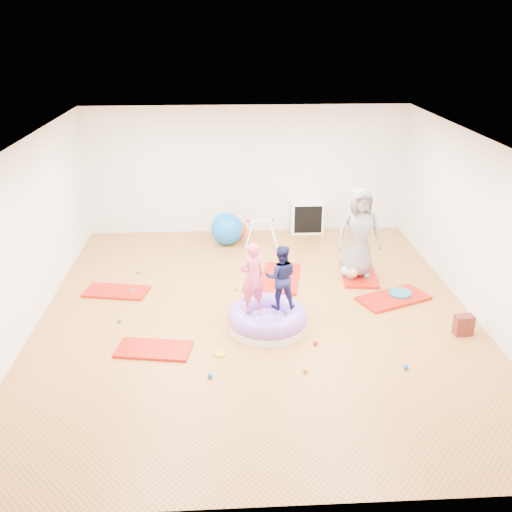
{
  "coord_description": "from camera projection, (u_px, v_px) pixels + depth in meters",
  "views": [
    {
      "loc": [
        -0.49,
        -8.23,
        4.45
      ],
      "look_at": [
        0.0,
        0.3,
        0.9
      ],
      "focal_mm": 40.0,
      "sensor_mm": 36.0,
      "label": 1
    }
  ],
  "objects": [
    {
      "name": "exercise_ball_orange",
      "position": [
        237.0,
        230.0,
        12.45
      ],
      "size": [
        0.41,
        0.41,
        0.41
      ],
      "primitive_type": "sphere",
      "color": "#EF3901",
      "rests_on": "ground"
    },
    {
      "name": "child_pink",
      "position": [
        252.0,
        275.0,
        8.53
      ],
      "size": [
        0.48,
        0.42,
        1.12
      ],
      "primitive_type": "imported",
      "rotation": [
        0.0,
        0.0,
        3.59
      ],
      "color": "#E84B78",
      "rests_on": "inflatable_cushion"
    },
    {
      "name": "inflatable_cushion",
      "position": [
        267.0,
        319.0,
        8.85
      ],
      "size": [
        1.26,
        1.26,
        0.4
      ],
      "rotation": [
        0.0,
        0.0,
        -0.32
      ],
      "color": "white",
      "rests_on": "ground"
    },
    {
      "name": "balance_disc",
      "position": [
        400.0,
        294.0,
        9.89
      ],
      "size": [
        0.4,
        0.4,
        0.09
      ],
      "primitive_type": "cylinder",
      "color": "#196C7D",
      "rests_on": "ground"
    },
    {
      "name": "gym_mat_center_back",
      "position": [
        280.0,
        278.0,
        10.54
      ],
      "size": [
        0.89,
        1.43,
        0.06
      ],
      "primitive_type": "cube",
      "rotation": [
        0.0,
        0.0,
        1.39
      ],
      "color": "red",
      "rests_on": "ground"
    },
    {
      "name": "room",
      "position": [
        257.0,
        234.0,
        8.79
      ],
      "size": [
        7.01,
        8.01,
        2.81
      ],
      "color": "#A88834",
      "rests_on": "ground"
    },
    {
      "name": "gym_mat_right",
      "position": [
        393.0,
        298.0,
        9.79
      ],
      "size": [
        1.36,
        1.04,
        0.05
      ],
      "primitive_type": "cube",
      "rotation": [
        0.0,
        0.0,
        0.41
      ],
      "color": "red",
      "rests_on": "ground"
    },
    {
      "name": "gym_mat_front_left",
      "position": [
        154.0,
        349.0,
        8.28
      ],
      "size": [
        1.14,
        0.7,
        0.04
      ],
      "primitive_type": "cube",
      "rotation": [
        0.0,
        0.0,
        -0.16
      ],
      "color": "red",
      "rests_on": "ground"
    },
    {
      "name": "child_navy",
      "position": [
        281.0,
        274.0,
        8.65
      ],
      "size": [
        0.52,
        0.42,
        1.03
      ],
      "primitive_type": "imported",
      "rotation": [
        0.0,
        0.0,
        3.08
      ],
      "color": "#161847",
      "rests_on": "inflatable_cushion"
    },
    {
      "name": "adult_caregiver",
      "position": [
        359.0,
        232.0,
        10.33
      ],
      "size": [
        0.84,
        0.58,
        1.66
      ],
      "primitive_type": "imported",
      "rotation": [
        0.0,
        0.0,
        0.06
      ],
      "color": "slate",
      "rests_on": "gym_mat_rear_right"
    },
    {
      "name": "yellow_toy",
      "position": [
        220.0,
        354.0,
        8.18
      ],
      "size": [
        0.18,
        0.18,
        0.03
      ],
      "primitive_type": "cylinder",
      "color": "gold",
      "rests_on": "ground"
    },
    {
      "name": "ball_pit_balls",
      "position": [
        239.0,
        322.0,
        8.98
      ],
      "size": [
        4.22,
        3.57,
        0.07
      ],
      "color": "blue",
      "rests_on": "ground"
    },
    {
      "name": "exercise_ball_blue",
      "position": [
        227.0,
        229.0,
        12.1
      ],
      "size": [
        0.69,
        0.69,
        0.69
      ],
      "primitive_type": "sphere",
      "color": "blue",
      "rests_on": "ground"
    },
    {
      "name": "backpack",
      "position": [
        464.0,
        325.0,
        8.66
      ],
      "size": [
        0.28,
        0.18,
        0.32
      ],
      "primitive_type": "cube",
      "rotation": [
        0.0,
        0.0,
        0.05
      ],
      "color": "maroon",
      "rests_on": "ground"
    },
    {
      "name": "infant",
      "position": [
        351.0,
        271.0,
        10.5
      ],
      "size": [
        0.38,
        0.39,
        0.22
      ],
      "color": "silver",
      "rests_on": "gym_mat_rear_right"
    },
    {
      "name": "gym_mat_rear_right",
      "position": [
        359.0,
        274.0,
        10.73
      ],
      "size": [
        0.76,
        1.3,
        0.05
      ],
      "primitive_type": "cube",
      "rotation": [
        0.0,
        0.0,
        1.46
      ],
      "color": "red",
      "rests_on": "ground"
    },
    {
      "name": "cube_shelf",
      "position": [
        307.0,
        217.0,
        12.75
      ],
      "size": [
        0.72,
        0.35,
        0.72
      ],
      "color": "white",
      "rests_on": "ground"
    },
    {
      "name": "gym_mat_mid_left",
      "position": [
        117.0,
        291.0,
        10.04
      ],
      "size": [
        1.18,
        0.74,
        0.05
      ],
      "primitive_type": "cube",
      "rotation": [
        0.0,
        0.0,
        -0.19
      ],
      "color": "red",
      "rests_on": "ground"
    },
    {
      "name": "infant_play_gym",
      "position": [
        261.0,
        228.0,
        12.1
      ],
      "size": [
        0.71,
        0.67,
        0.54
      ],
      "rotation": [
        0.0,
        0.0,
        0.38
      ],
      "color": "white",
      "rests_on": "ground"
    }
  ]
}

